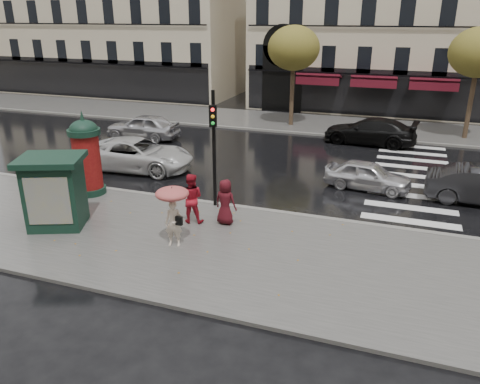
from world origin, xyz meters
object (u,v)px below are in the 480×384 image
at_px(car_black, 370,131).
at_px(traffic_light, 214,138).
at_px(newsstand, 55,191).
at_px(car_silver, 368,175).
at_px(car_far_silver, 143,127).
at_px(woman_red, 191,198).
at_px(morris_column, 86,155).
at_px(man_burgundy, 225,202).
at_px(woman_umbrella, 173,207).
at_px(car_white, 137,154).

bearing_deg(car_black, traffic_light, -16.15).
bearing_deg(traffic_light, newsstand, -142.09).
xyz_separation_m(newsstand, car_silver, (10.11, 7.91, -0.81)).
distance_m(car_black, car_far_silver, 13.77).
relative_size(woman_red, morris_column, 0.52).
bearing_deg(man_burgundy, woman_red, 21.81).
bearing_deg(morris_column, woman_umbrella, -29.32).
distance_m(woman_umbrella, newsstand, 4.65).
bearing_deg(woman_red, car_silver, -146.06).
relative_size(traffic_light, car_silver, 1.22).
height_order(traffic_light, car_far_silver, traffic_light).
distance_m(newsstand, car_far_silver, 13.03).
xyz_separation_m(car_white, car_far_silver, (-2.88, 5.49, -0.01)).
xyz_separation_m(traffic_light, car_white, (-5.55, 3.35, -2.11)).
bearing_deg(car_silver, woman_umbrella, 153.09).
bearing_deg(newsstand, woman_umbrella, 0.02).
bearing_deg(car_white, woman_umbrella, -145.95).
height_order(morris_column, car_white, morris_column).
relative_size(traffic_light, car_black, 0.85).
height_order(woman_red, car_silver, woman_red).
height_order(car_black, car_far_silver, car_black).
distance_m(morris_column, car_white, 3.94).
xyz_separation_m(morris_column, newsstand, (0.94, -3.14, -0.38)).
bearing_deg(car_silver, morris_column, 121.09).
bearing_deg(car_black, morris_column, -33.78).
bearing_deg(woman_umbrella, car_white, 128.85).
height_order(woman_umbrella, newsstand, newsstand).
bearing_deg(newsstand, car_white, 97.75).
relative_size(man_burgundy, car_black, 0.31).
relative_size(woman_red, car_silver, 0.50).
relative_size(woman_umbrella, man_burgundy, 1.24).
xyz_separation_m(car_black, car_far_silver, (-13.33, -3.44, -0.00)).
xyz_separation_m(woman_red, car_white, (-5.33, 5.05, -0.27)).
bearing_deg(woman_red, car_white, -55.96).
xyz_separation_m(woman_red, newsstand, (-4.38, -1.89, 0.40)).
bearing_deg(traffic_light, morris_column, -175.36).
height_order(newsstand, car_silver, newsstand).
xyz_separation_m(morris_column, car_black, (10.45, 12.73, -1.05)).
bearing_deg(traffic_light, woman_red, -97.69).
distance_m(car_white, car_far_silver, 6.20).
bearing_deg(car_white, newsstand, -177.06).
xyz_separation_m(woman_umbrella, morris_column, (-5.59, 3.14, 0.33)).
xyz_separation_m(man_burgundy, morris_column, (-6.55, 0.96, 0.87)).
bearing_deg(car_black, newsstand, -25.33).
height_order(traffic_light, car_silver, traffic_light).
height_order(man_burgundy, car_far_silver, man_burgundy).
height_order(car_silver, car_far_silver, car_far_silver).
distance_m(woman_red, car_black, 14.90).
height_order(traffic_light, car_black, traffic_light).
bearing_deg(car_white, car_silver, -89.80).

